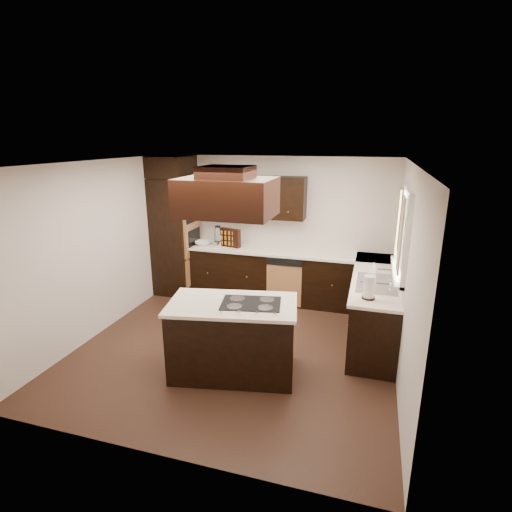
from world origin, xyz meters
name	(u,v)px	position (x,y,z in m)	size (l,w,h in m)	color
floor	(237,346)	(0.00, 0.00, -0.01)	(4.20, 4.20, 0.02)	#4F2F20
ceiling	(234,162)	(0.00, 0.00, 2.51)	(4.20, 4.20, 0.02)	silver
wall_back	(274,227)	(0.00, 2.11, 1.25)	(4.20, 0.02, 2.50)	beige
wall_front	(151,333)	(0.00, -2.11, 1.25)	(4.20, 0.02, 2.50)	beige
wall_left	(99,248)	(-2.11, 0.00, 1.25)	(0.02, 4.20, 2.50)	beige
wall_right	(406,276)	(2.11, 0.00, 1.25)	(0.02, 4.20, 2.50)	beige
oven_column	(175,236)	(-1.78, 1.71, 1.06)	(0.65, 0.75, 2.12)	black
wall_oven_face	(193,234)	(-1.43, 1.71, 1.12)	(0.05, 0.62, 0.78)	#C07F4C
base_cabinets_back	(272,276)	(0.03, 1.80, 0.44)	(2.93, 0.60, 0.88)	black
base_cabinets_right	(374,307)	(1.80, 0.90, 0.44)	(0.60, 2.40, 0.88)	black
countertop_back	(272,251)	(0.03, 1.79, 0.90)	(2.93, 0.63, 0.04)	white
countertop_right	(376,277)	(1.79, 0.90, 0.90)	(0.63, 2.40, 0.04)	white
upper_cabinets	(248,197)	(-0.43, 1.93, 1.81)	(2.00, 0.34, 0.72)	black
dishwasher_front	(284,285)	(0.33, 1.50, 0.40)	(0.60, 0.05, 0.72)	#C07F4C
window_frame	(404,232)	(2.07, 0.55, 1.65)	(0.06, 1.32, 1.12)	white
window_pane	(406,232)	(2.10, 0.55, 1.65)	(0.00, 1.20, 1.00)	white
curtain_left	(401,235)	(2.01, 0.13, 1.70)	(0.02, 0.34, 0.90)	beige
curtain_right	(398,221)	(2.01, 0.97, 1.70)	(0.02, 0.34, 0.90)	beige
sink_rim	(377,283)	(1.80, 0.55, 0.92)	(0.52, 0.84, 0.01)	silver
island	(233,339)	(0.17, -0.61, 0.44)	(1.46, 0.80, 0.88)	black
island_top	(232,305)	(0.17, -0.61, 0.90)	(1.52, 0.85, 0.04)	white
cooktop	(251,303)	(0.38, -0.57, 0.93)	(0.69, 0.46, 0.01)	black
range_hood	(227,197)	(0.10, -0.55, 2.16)	(1.05, 0.72, 0.42)	black
hood_duct	(226,172)	(0.10, -0.55, 2.44)	(0.55, 0.50, 0.13)	black
blender_base	(218,244)	(-0.94, 1.71, 0.97)	(0.15, 0.15, 0.10)	silver
blender_pitcher	(218,234)	(-0.94, 1.71, 1.15)	(0.13, 0.13, 0.26)	silver
spice_rack	(230,238)	(-0.73, 1.78, 1.08)	(0.39, 0.10, 0.33)	black
mixing_bowl	(203,243)	(-1.25, 1.75, 0.96)	(0.29, 0.29, 0.07)	white
soap_bottle	(374,268)	(1.75, 0.98, 1.00)	(0.07, 0.07, 0.16)	white
paper_towel	(369,287)	(1.70, -0.02, 1.07)	(0.14, 0.14, 0.29)	white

